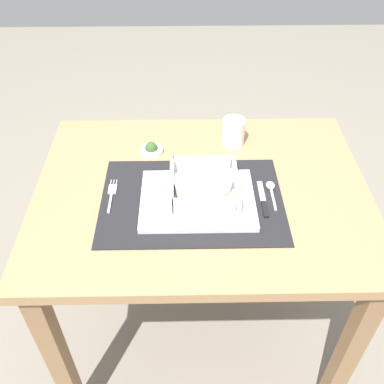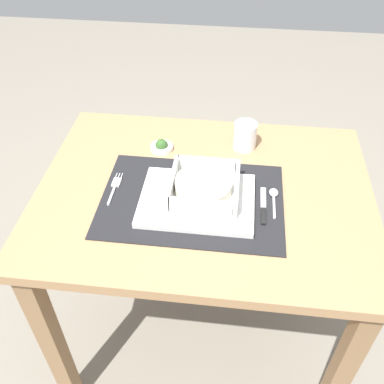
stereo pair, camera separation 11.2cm
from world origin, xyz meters
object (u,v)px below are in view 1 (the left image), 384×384
Objects in this scene: drinking_glass at (233,133)px; porridge_bowl at (204,186)px; condiment_saucer at (151,149)px; spoon at (271,188)px; fork at (112,193)px; butter_knife at (263,201)px; dining_table at (201,217)px.

porridge_bowl is at bearing -111.86° from drinking_glass.
porridge_bowl is at bearing -54.01° from condiment_saucer.
porridge_bowl reaches higher than spoon.
butter_knife reaches higher than fork.
dining_table is at bearing 158.89° from butter_knife.
porridge_bowl is 0.25m from fork.
spoon reaches higher than butter_knife.
drinking_glass is 1.21× the size of condiment_saucer.
spoon is at bearing -68.86° from drinking_glass.
fork is at bearing -174.74° from spoon.
spoon is 0.24m from drinking_glass.
fork is at bearing -146.38° from drinking_glass.
dining_table is at bearing -115.99° from drinking_glass.
spoon reaches higher than fork.
condiment_saucer is (-0.15, 0.20, -0.03)m from porridge_bowl.
porridge_bowl is 0.26m from drinking_glass.
porridge_bowl is 0.16m from butter_knife.
butter_knife is at bearing -20.60° from dining_table.
butter_knife is 0.27m from drinking_glass.
dining_table is 7.07× the size of fork.
spoon is at bearing 0.98° from fork.
fork is 0.41m from drinking_glass.
drinking_glass reaches higher than porridge_bowl.
butter_knife is (-0.03, -0.05, -0.00)m from spoon.
fork is 1.89× the size of condiment_saucer.
drinking_glass is at bearing 115.06° from spoon.
fork is 0.40m from butter_knife.
butter_knife is 1.65× the size of drinking_glass.
fork reaches higher than dining_table.
spoon is at bearing 60.18° from butter_knife.
butter_knife reaches higher than dining_table.
spoon is at bearing 8.38° from porridge_bowl.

